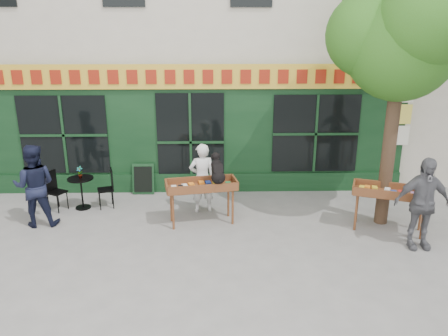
# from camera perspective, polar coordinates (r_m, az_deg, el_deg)

# --- Properties ---
(ground) EXTENTS (80.00, 80.00, 0.00)m
(ground) POSITION_cam_1_polar(r_m,az_deg,el_deg) (9.49, -4.89, -8.04)
(ground) COLOR slate
(ground) RESTS_ON ground
(building) EXTENTS (14.00, 7.26, 10.00)m
(building) POSITION_cam_1_polar(r_m,az_deg,el_deg) (14.54, -3.95, 21.09)
(building) COLOR beige
(building) RESTS_ON ground
(street_tree) EXTENTS (3.05, 2.90, 5.60)m
(street_tree) POSITION_cam_1_polar(r_m,az_deg,el_deg) (9.63, 22.45, 16.42)
(street_tree) COLOR #382619
(street_tree) RESTS_ON ground
(book_cart_center) EXTENTS (1.59, 0.89, 0.99)m
(book_cart_center) POSITION_cam_1_polar(r_m,az_deg,el_deg) (9.49, -2.97, -2.59)
(book_cart_center) COLOR brown
(book_cart_center) RESTS_ON ground
(dog) EXTENTS (0.44, 0.65, 0.60)m
(dog) POSITION_cam_1_polar(r_m,az_deg,el_deg) (9.29, -0.87, 0.02)
(dog) COLOR black
(dog) RESTS_ON book_cart_center
(woman) EXTENTS (0.66, 0.50, 1.64)m
(woman) POSITION_cam_1_polar(r_m,az_deg,el_deg) (10.10, -2.87, -1.32)
(woman) COLOR white
(woman) RESTS_ON ground
(book_cart_right) EXTENTS (1.62, 1.11, 0.99)m
(book_cart_right) POSITION_cam_1_polar(r_m,az_deg,el_deg) (9.76, 20.95, -3.20)
(book_cart_right) COLOR brown
(book_cart_right) RESTS_ON ground
(man_right) EXTENTS (1.08, 0.46, 1.84)m
(man_right) POSITION_cam_1_polar(r_m,az_deg,el_deg) (9.21, 24.44, -4.23)
(man_right) COLOR #58585D
(man_right) RESTS_ON ground
(bistro_table) EXTENTS (0.60, 0.60, 0.76)m
(bistro_table) POSITION_cam_1_polar(r_m,az_deg,el_deg) (10.88, -18.15, -2.35)
(bistro_table) COLOR black
(bistro_table) RESTS_ON ground
(bistro_chair_left) EXTENTS (0.49, 0.49, 0.95)m
(bistro_chair_left) POSITION_cam_1_polar(r_m,az_deg,el_deg) (11.02, -21.37, -2.37)
(bistro_chair_left) COLOR black
(bistro_chair_left) RESTS_ON ground
(bistro_chair_right) EXTENTS (0.46, 0.45, 0.95)m
(bistro_chair_right) POSITION_cam_1_polar(r_m,az_deg,el_deg) (10.78, -14.81, -2.15)
(bistro_chair_right) COLOR black
(bistro_chair_right) RESTS_ON ground
(potted_plant) EXTENTS (0.17, 0.13, 0.29)m
(potted_plant) POSITION_cam_1_polar(r_m,az_deg,el_deg) (10.76, -18.33, -0.53)
(potted_plant) COLOR gray
(potted_plant) RESTS_ON bistro_table
(man_left) EXTENTS (0.97, 0.80, 1.81)m
(man_left) POSITION_cam_1_polar(r_m,az_deg,el_deg) (10.20, -23.51, -2.13)
(man_left) COLOR black
(man_left) RESTS_ON ground
(chalkboard) EXTENTS (0.56, 0.20, 0.79)m
(chalkboard) POSITION_cam_1_polar(r_m,az_deg,el_deg) (11.49, -10.51, -1.43)
(chalkboard) COLOR black
(chalkboard) RESTS_ON ground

